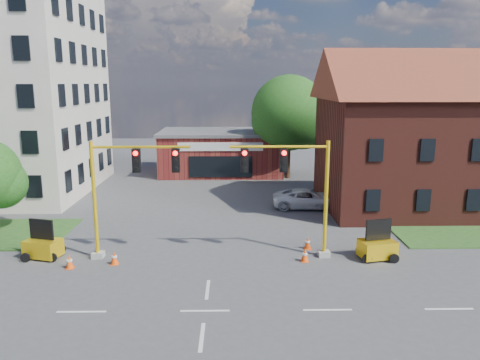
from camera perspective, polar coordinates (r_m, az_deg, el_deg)
The scene contains 14 objects.
ground at distance 19.77m, azimuth -4.29°, elevation -15.62°, with size 120.00×120.00×0.00m, color #47484A.
lane_markings at distance 17.16m, azimuth -4.90°, elevation -20.22°, with size 60.00×36.00×0.01m, color silver, non-canonical shape.
brick_shop at distance 48.01m, azimuth -2.27°, elevation 3.49°, with size 12.40×8.40×4.30m.
townhouse_row at distance 37.65m, azimuth 25.83°, elevation 5.81°, with size 21.00×11.00×11.50m.
tree_large at distance 45.06m, azimuth 6.45°, elevation 7.81°, with size 7.52×7.16×9.86m.
signal_mast_west at distance 24.69m, azimuth -13.76°, elevation -0.63°, with size 5.30×0.60×6.20m.
signal_mast_east at distance 24.29m, azimuth 6.71°, elevation -0.58°, with size 5.30×0.60×6.20m.
trailer_west at distance 26.97m, azimuth -22.88°, elevation -7.45°, with size 2.03×1.62×2.01m.
trailer_east at distance 25.77m, azimuth 16.40°, elevation -7.85°, with size 2.00×1.53×2.04m.
cone_a at distance 25.10m, azimuth -20.06°, elevation -9.36°, with size 0.40×0.40×0.70m.
cone_b at distance 24.93m, azimuth -15.07°, elevation -9.18°, with size 0.40×0.40×0.70m.
cone_c at distance 24.69m, azimuth 7.90°, elevation -9.08°, with size 0.40×0.40×0.70m.
cone_d at distance 26.49m, azimuth 8.25°, elevation -7.62°, with size 0.40×0.40×0.70m.
pickup_white at distance 34.81m, azimuth 8.20°, elevation -2.26°, with size 2.35×5.09×1.41m, color white.
Camera 1 is at (1.14, -17.51, 9.09)m, focal length 35.00 mm.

